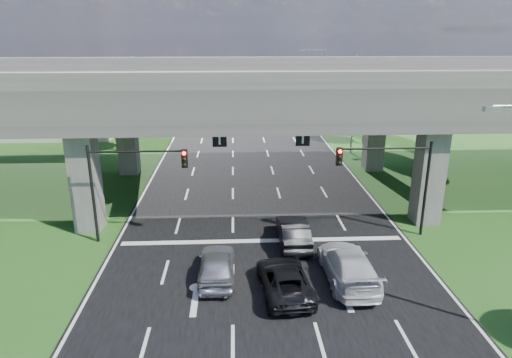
{
  "coord_description": "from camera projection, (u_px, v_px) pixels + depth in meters",
  "views": [
    {
      "loc": [
        -1.6,
        -21.64,
        12.28
      ],
      "look_at": [
        -0.2,
        7.41,
        2.71
      ],
      "focal_mm": 32.0,
      "sensor_mm": 36.0,
      "label": 1
    }
  ],
  "objects": [
    {
      "name": "car_trailing",
      "position": [
        284.0,
        279.0,
        22.14
      ],
      "size": [
        2.7,
        5.12,
        1.37
      ],
      "primitive_type": "imported",
      "rotation": [
        0.0,
        0.0,
        3.23
      ],
      "color": "black",
      "rests_on": "road"
    },
    {
      "name": "car_silver",
      "position": [
        217.0,
        265.0,
        23.35
      ],
      "size": [
        1.86,
        4.6,
        1.57
      ],
      "primitive_type": "imported",
      "rotation": [
        0.0,
        0.0,
        3.14
      ],
      "color": "#B7BABF",
      "rests_on": "road"
    },
    {
      "name": "car_dark",
      "position": [
        293.0,
        232.0,
        27.12
      ],
      "size": [
        1.69,
        4.73,
        1.55
      ],
      "primitive_type": "imported",
      "rotation": [
        0.0,
        0.0,
        3.15
      ],
      "color": "black",
      "rests_on": "road"
    },
    {
      "name": "warehouse",
      "position": [
        35.0,
        117.0,
        55.84
      ],
      "size": [
        20.0,
        10.0,
        4.0
      ],
      "primitive_type": "cube",
      "color": "#9E9E99",
      "rests_on": "ground"
    },
    {
      "name": "signal_right",
      "position": [
        393.0,
        172.0,
        27.23
      ],
      "size": [
        5.76,
        0.54,
        6.0
      ],
      "color": "black",
      "rests_on": "ground"
    },
    {
      "name": "overpass",
      "position": [
        256.0,
        92.0,
        33.35
      ],
      "size": [
        80.0,
        15.0,
        10.0
      ],
      "color": "#373532",
      "rests_on": "ground"
    },
    {
      "name": "streetlight_far",
      "position": [
        350.0,
        96.0,
        45.85
      ],
      "size": [
        3.38,
        0.25,
        10.0
      ],
      "color": "gray",
      "rests_on": "ground"
    },
    {
      "name": "tree_right_mid",
      "position": [
        372.0,
        96.0,
        58.03
      ],
      "size": [
        3.91,
        3.9,
        6.76
      ],
      "color": "black",
      "rests_on": "ground"
    },
    {
      "name": "ground",
      "position": [
        266.0,
        270.0,
        24.44
      ],
      "size": [
        160.0,
        160.0,
        0.0
      ],
      "primitive_type": "plane",
      "color": "#234F19",
      "rests_on": "ground"
    },
    {
      "name": "tree_right_far",
      "position": [
        329.0,
        84.0,
        65.24
      ],
      "size": [
        4.5,
        4.5,
        7.8
      ],
      "color": "black",
      "rests_on": "ground"
    },
    {
      "name": "tree_left_mid",
      "position": [
        106.0,
        100.0,
        54.62
      ],
      "size": [
        3.91,
        3.9,
        6.76
      ],
      "color": "black",
      "rests_on": "ground"
    },
    {
      "name": "car_white",
      "position": [
        348.0,
        265.0,
        23.19
      ],
      "size": [
        2.46,
        5.81,
        1.67
      ],
      "primitive_type": "imported",
      "rotation": [
        0.0,
        0.0,
        3.16
      ],
      "color": "beige",
      "rests_on": "road"
    },
    {
      "name": "tree_right_near",
      "position": [
        367.0,
        104.0,
        50.2
      ],
      "size": [
        4.2,
        4.2,
        7.28
      ],
      "color": "black",
      "rests_on": "ground"
    },
    {
      "name": "road",
      "position": [
        257.0,
        202.0,
        33.93
      ],
      "size": [
        18.0,
        120.0,
        0.03
      ],
      "primitive_type": "cube",
      "color": "black",
      "rests_on": "ground"
    },
    {
      "name": "signal_left",
      "position": [
        128.0,
        175.0,
        26.52
      ],
      "size": [
        5.76,
        0.54,
        6.0
      ],
      "color": "black",
      "rests_on": "ground"
    },
    {
      "name": "tree_left_near",
      "position": [
        114.0,
        105.0,
        46.97
      ],
      "size": [
        4.5,
        4.5,
        7.8
      ],
      "color": "black",
      "rests_on": "ground"
    },
    {
      "name": "streetlight_beyond",
      "position": [
        321.0,
        80.0,
        61.03
      ],
      "size": [
        3.38,
        0.25,
        10.0
      ],
      "color": "gray",
      "rests_on": "ground"
    },
    {
      "name": "tree_left_far",
      "position": [
        150.0,
        84.0,
        62.1
      ],
      "size": [
        4.8,
        4.8,
        8.32
      ],
      "color": "black",
      "rests_on": "ground"
    }
  ]
}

